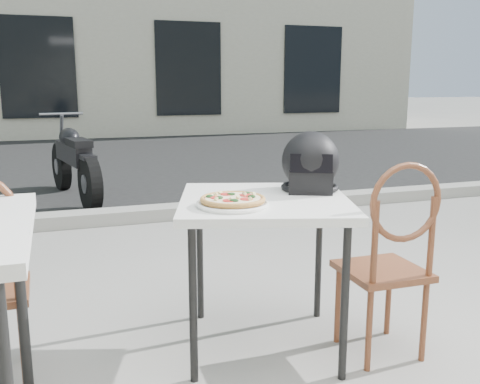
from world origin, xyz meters
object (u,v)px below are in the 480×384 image
object	(u,v)px
pizza	(233,199)
motorcycle	(74,163)
cafe_table_main	(264,212)
helmet	(310,164)
cafe_chair_main	(391,251)
plate	(233,204)

from	to	relation	value
pizza	motorcycle	world-z (taller)	motorcycle
cafe_table_main	motorcycle	size ratio (longest dim) A/B	0.52
helmet	motorcycle	xyz separation A→B (m)	(-1.04, 3.71, -0.46)
cafe_chair_main	plate	bearing A→B (deg)	-14.58
cafe_table_main	motorcycle	world-z (taller)	motorcycle
cafe_chair_main	motorcycle	distance (m)	4.30
plate	pizza	distance (m)	0.02
cafe_table_main	plate	size ratio (longest dim) A/B	2.58
pizza	motorcycle	xyz separation A→B (m)	(-0.57, 3.92, -0.36)
helmet	pizza	bearing A→B (deg)	-131.81
pizza	motorcycle	size ratio (longest dim) A/B	0.18
motorcycle	helmet	bearing A→B (deg)	-85.78
cafe_table_main	plate	bearing A→B (deg)	-149.59
plate	cafe_chair_main	distance (m)	0.75
plate	motorcycle	xyz separation A→B (m)	(-0.57, 3.92, -0.34)
pizza	motorcycle	distance (m)	3.98
cafe_table_main	motorcycle	xyz separation A→B (m)	(-0.76, 3.81, -0.26)
pizza	plate	bearing A→B (deg)	-97.08
pizza	helmet	bearing A→B (deg)	24.14
pizza	helmet	world-z (taller)	helmet
plate	motorcycle	world-z (taller)	motorcycle
helmet	motorcycle	bearing A→B (deg)	129.67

